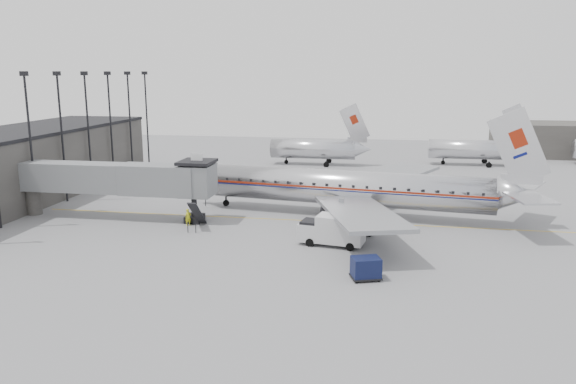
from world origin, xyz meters
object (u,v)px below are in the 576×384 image
ramp_worker (188,217)px  airliner (354,188)px  baggage_cart_white (363,225)px  service_van (332,230)px  baggage_cart_navy (366,268)px

ramp_worker → airliner: bearing=-20.5°
airliner → ramp_worker: bearing=-149.6°
baggage_cart_white → ramp_worker: (-17.45, 0.09, -0.04)m
baggage_cart_white → ramp_worker: size_ratio=1.38×
service_van → baggage_cart_navy: (3.28, -8.01, -0.54)m
service_van → baggage_cart_white: (2.52, 3.99, -0.55)m
baggage_cart_navy → baggage_cart_white: 12.02m
airliner → baggage_cart_white: (1.25, -6.90, -2.13)m
service_van → ramp_worker: bearing=174.7°
baggage_cart_white → ramp_worker: ramp_worker is taller
baggage_cart_navy → baggage_cart_white: baggage_cart_navy is taller
baggage_cart_white → service_van: bearing=-114.0°
baggage_cart_navy → baggage_cart_white: size_ratio=1.10×
service_van → baggage_cart_navy: service_van is taller
airliner → service_van: airliner is taller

